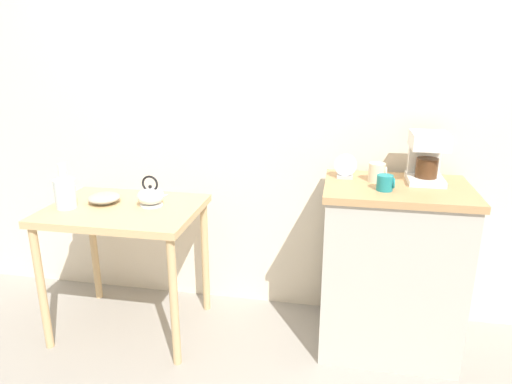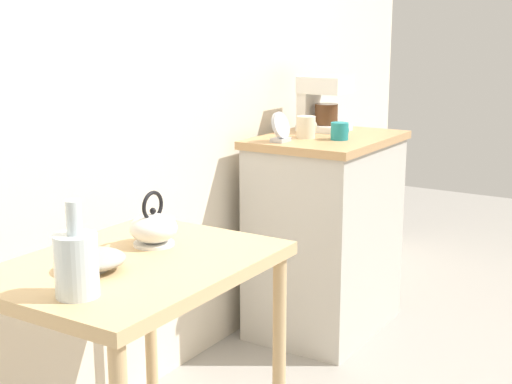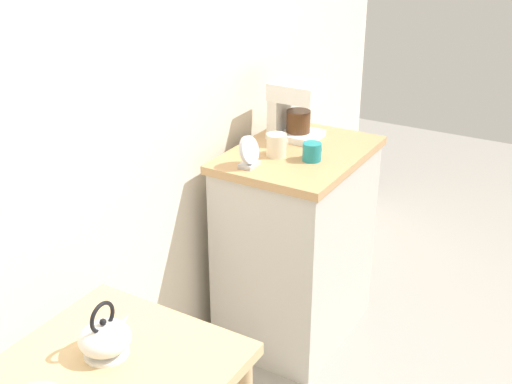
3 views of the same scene
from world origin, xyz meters
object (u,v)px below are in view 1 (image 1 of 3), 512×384
at_px(mug_small_cream, 377,172).
at_px(table_clock, 345,168).
at_px(glass_carafe_vase, 65,192).
at_px(teakettle, 151,196).
at_px(bowl_stoneware, 104,198).
at_px(coffee_maker, 427,155).
at_px(mug_dark_teal, 385,183).

bearing_deg(mug_small_cream, table_clock, 166.98).
distance_m(glass_carafe_vase, table_clock, 1.52).
xyz_separation_m(teakettle, mug_small_cream, (1.21, 0.12, 0.17)).
xyz_separation_m(glass_carafe_vase, table_clock, (1.49, 0.28, 0.14)).
bearing_deg(bowl_stoneware, glass_carafe_vase, -147.86).
xyz_separation_m(bowl_stoneware, glass_carafe_vase, (-0.17, -0.10, 0.06)).
xyz_separation_m(teakettle, glass_carafe_vase, (-0.44, -0.12, 0.03)).
xyz_separation_m(teakettle, coffee_maker, (1.46, 0.17, 0.26)).
height_order(mug_dark_teal, table_clock, table_clock).
xyz_separation_m(glass_carafe_vase, mug_dark_teal, (1.68, 0.09, 0.12)).
distance_m(glass_carafe_vase, coffee_maker, 1.94).
height_order(glass_carafe_vase, table_clock, table_clock).
xyz_separation_m(bowl_stoneware, mug_dark_teal, (1.52, -0.02, 0.18)).
bearing_deg(coffee_maker, mug_small_cream, -167.31).
xyz_separation_m(bowl_stoneware, teakettle, (0.28, 0.02, 0.02)).
bearing_deg(coffee_maker, mug_dark_teal, -135.96).
distance_m(bowl_stoneware, coffee_maker, 1.77).
height_order(bowl_stoneware, glass_carafe_vase, glass_carafe_vase).
bearing_deg(table_clock, mug_small_cream, -13.02).
height_order(bowl_stoneware, teakettle, teakettle).
height_order(bowl_stoneware, mug_dark_teal, mug_dark_teal).
xyz_separation_m(glass_carafe_vase, coffee_maker, (1.90, 0.29, 0.23)).
height_order(teakettle, coffee_maker, coffee_maker).
bearing_deg(table_clock, coffee_maker, 2.44).
bearing_deg(glass_carafe_vase, bowl_stoneware, 32.14).
distance_m(mug_dark_teal, table_clock, 0.27).
bearing_deg(glass_carafe_vase, coffee_maker, 8.76).
height_order(bowl_stoneware, coffee_maker, coffee_maker).
xyz_separation_m(mug_dark_teal, table_clock, (-0.19, 0.19, 0.02)).
distance_m(teakettle, table_clock, 1.07).
bearing_deg(coffee_maker, bowl_stoneware, -173.80).
xyz_separation_m(teakettle, table_clock, (1.05, 0.15, 0.17)).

